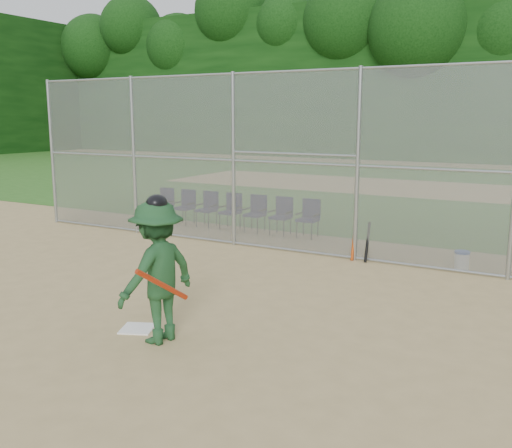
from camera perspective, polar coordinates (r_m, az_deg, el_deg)
The scene contains 16 objects.
ground at distance 8.52m, azimuth -8.39°, elevation -10.05°, with size 100.00×100.00×0.00m, color tan.
grass_strip at distance 24.95m, azimuth 17.73°, elevation 3.30°, with size 100.00×100.00×0.00m, color #2C621D.
dirt_patch_far at distance 24.95m, azimuth 17.73°, elevation 3.31°, with size 24.00×24.00×0.00m, color tan.
backstop_fence at distance 12.33m, azimuth 5.73°, elevation 6.32°, with size 16.09×0.09×4.00m.
treeline at distance 26.84m, azimuth 19.32°, elevation 15.47°, with size 81.00×60.00×11.00m.
home_plate at distance 8.48m, azimuth -11.77°, elevation -10.20°, with size 0.45×0.45×0.02m, color white.
batter_at_plate at distance 7.72m, azimuth -9.84°, elevation -4.69°, with size 1.00×1.43×2.01m.
water_cooler at distance 12.04m, azimuth 19.89°, elevation -3.44°, with size 0.30×0.30×0.38m.
spare_bats at distance 12.18m, azimuth 10.41°, elevation -1.70°, with size 0.36×0.26×0.84m.
chair_0 at distance 16.68m, azimuth -9.33°, elevation 1.87°, with size 0.54×0.52×0.96m, color #0F0F38, non-canonical shape.
chair_1 at distance 16.21m, azimuth -7.22°, elevation 1.68°, with size 0.54×0.52×0.96m, color #0F0F38, non-canonical shape.
chair_2 at distance 15.78m, azimuth -4.98°, elevation 1.47°, with size 0.54×0.52×0.96m, color #0F0F38, non-canonical shape.
chair_3 at distance 15.37m, azimuth -2.63°, elevation 1.25°, with size 0.54×0.52×0.96m, color #0F0F38, non-canonical shape.
chair_4 at distance 14.98m, azimuth -0.15°, elevation 1.02°, with size 0.54×0.52×0.96m, color #0F0F38, non-canonical shape.
chair_5 at distance 14.63m, azimuth 2.45°, elevation 0.77°, with size 0.54×0.52×0.96m, color #0F0F38, non-canonical shape.
chair_6 at distance 14.30m, azimuth 5.18°, elevation 0.51°, with size 0.54×0.52×0.96m, color #0F0F38, non-canonical shape.
Camera 1 is at (4.92, -6.27, 3.00)m, focal length 40.00 mm.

